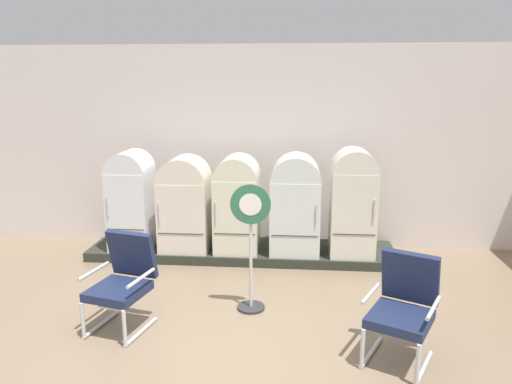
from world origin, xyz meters
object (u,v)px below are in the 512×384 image
(refrigerator_2, at_px, (237,201))
(refrigerator_4, at_px, (353,199))
(refrigerator_0, at_px, (131,197))
(refrigerator_1, at_px, (185,201))
(armchair_left, at_px, (123,278))
(sign_stand, at_px, (251,250))
(refrigerator_3, at_px, (295,202))
(armchair_right, at_px, (404,304))

(refrigerator_2, bearing_deg, refrigerator_4, -0.97)
(refrigerator_0, bearing_deg, refrigerator_1, -0.28)
(refrigerator_2, distance_m, armchair_left, 2.33)
(refrigerator_0, relative_size, refrigerator_4, 0.95)
(refrigerator_0, xyz_separation_m, refrigerator_4, (3.21, -0.00, 0.04))
(refrigerator_4, xyz_separation_m, sign_stand, (-1.29, -1.59, -0.22))
(refrigerator_3, xyz_separation_m, refrigerator_4, (0.81, -0.03, 0.06))
(refrigerator_1, height_order, sign_stand, refrigerator_1)
(refrigerator_2, relative_size, refrigerator_3, 0.98)
(refrigerator_3, relative_size, armchair_right, 1.41)
(refrigerator_0, relative_size, armchair_right, 1.43)
(refrigerator_1, bearing_deg, refrigerator_0, 179.72)
(refrigerator_2, distance_m, refrigerator_3, 0.84)
(refrigerator_3, height_order, armchair_left, refrigerator_3)
(refrigerator_1, height_order, armchair_right, refrigerator_1)
(refrigerator_2, xyz_separation_m, refrigerator_4, (1.65, -0.03, 0.07))
(refrigerator_3, distance_m, armchair_right, 2.70)
(refrigerator_2, bearing_deg, refrigerator_1, -177.88)
(refrigerator_0, height_order, armchair_right, refrigerator_0)
(refrigerator_0, relative_size, refrigerator_3, 1.02)
(refrigerator_1, height_order, armchair_left, refrigerator_1)
(refrigerator_3, relative_size, refrigerator_4, 0.94)
(refrigerator_2, relative_size, armchair_left, 1.38)
(refrigerator_1, xyz_separation_m, armchair_left, (-0.19, -2.08, -0.31))
(refrigerator_1, bearing_deg, refrigerator_3, 0.96)
(refrigerator_0, xyz_separation_m, armchair_right, (3.44, -2.44, -0.36))
(armchair_left, xyz_separation_m, sign_stand, (1.31, 0.49, 0.18))
(refrigerator_3, bearing_deg, armchair_left, -130.35)
(refrigerator_1, bearing_deg, sign_stand, -54.89)
(armchair_left, bearing_deg, refrigerator_0, 106.41)
(refrigerator_3, xyz_separation_m, armchair_left, (-1.79, -2.11, -0.33))
(refrigerator_4, height_order, sign_stand, refrigerator_4)
(refrigerator_0, distance_m, sign_stand, 2.50)
(armchair_right, height_order, sign_stand, sign_stand)
(refrigerator_0, xyz_separation_m, sign_stand, (1.92, -1.60, -0.18))
(refrigerator_4, height_order, armchair_right, refrigerator_4)
(refrigerator_0, height_order, sign_stand, refrigerator_0)
(refrigerator_3, relative_size, sign_stand, 0.96)
(refrigerator_0, height_order, refrigerator_1, refrigerator_0)
(armchair_right, bearing_deg, refrigerator_3, 112.73)
(refrigerator_1, bearing_deg, refrigerator_2, 2.12)
(sign_stand, bearing_deg, armchair_left, -159.56)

